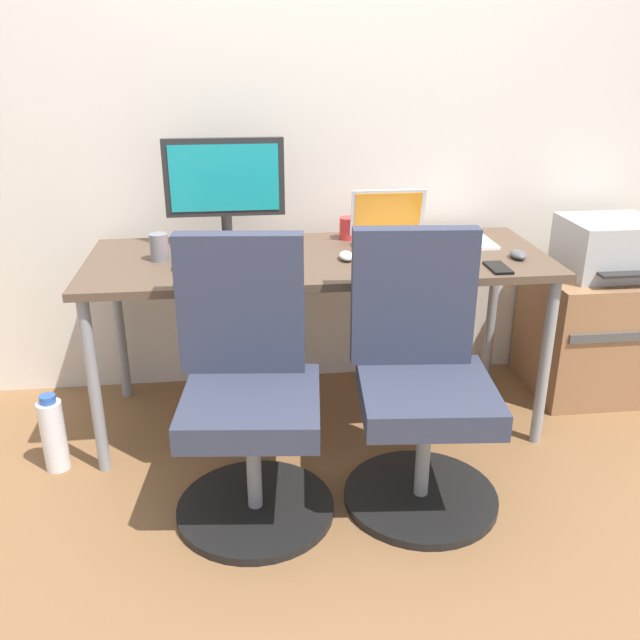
{
  "coord_description": "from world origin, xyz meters",
  "views": [
    {
      "loc": [
        -0.3,
        -2.57,
        1.5
      ],
      "look_at": [
        0.0,
        -0.05,
        0.47
      ],
      "focal_mm": 38.42,
      "sensor_mm": 36.0,
      "label": 1
    }
  ],
  "objects_px": {
    "printer": "(609,247)",
    "coffee_mug": "(349,228)",
    "desktop_monitor": "(225,184)",
    "water_bottle_on_floor": "(53,434)",
    "office_chair_right": "(421,385)",
    "office_chair_left": "(249,395)",
    "side_cabinet": "(595,331)",
    "open_laptop": "(391,233)"
  },
  "relations": [
    {
      "from": "office_chair_left",
      "to": "printer",
      "type": "bearing_deg",
      "value": 23.62
    },
    {
      "from": "open_laptop",
      "to": "coffee_mug",
      "type": "relative_size",
      "value": 3.37
    },
    {
      "from": "office_chair_left",
      "to": "open_laptop",
      "type": "relative_size",
      "value": 3.03
    },
    {
      "from": "water_bottle_on_floor",
      "to": "desktop_monitor",
      "type": "height_order",
      "value": "desktop_monitor"
    },
    {
      "from": "office_chair_left",
      "to": "office_chair_right",
      "type": "relative_size",
      "value": 1.0
    },
    {
      "from": "desktop_monitor",
      "to": "coffee_mug",
      "type": "height_order",
      "value": "desktop_monitor"
    },
    {
      "from": "office_chair_right",
      "to": "coffee_mug",
      "type": "relative_size",
      "value": 10.22
    },
    {
      "from": "office_chair_left",
      "to": "office_chair_right",
      "type": "bearing_deg",
      "value": 0.01
    },
    {
      "from": "water_bottle_on_floor",
      "to": "coffee_mug",
      "type": "relative_size",
      "value": 3.37
    },
    {
      "from": "office_chair_right",
      "to": "printer",
      "type": "distance_m",
      "value": 1.24
    },
    {
      "from": "water_bottle_on_floor",
      "to": "open_laptop",
      "type": "xyz_separation_m",
      "value": [
        1.34,
        0.36,
        0.63
      ]
    },
    {
      "from": "side_cabinet",
      "to": "open_laptop",
      "type": "bearing_deg",
      "value": -177.76
    },
    {
      "from": "printer",
      "to": "open_laptop",
      "type": "bearing_deg",
      "value": -177.81
    },
    {
      "from": "side_cabinet",
      "to": "water_bottle_on_floor",
      "type": "distance_m",
      "value": 2.35
    },
    {
      "from": "water_bottle_on_floor",
      "to": "open_laptop",
      "type": "bearing_deg",
      "value": 15.19
    },
    {
      "from": "office_chair_right",
      "to": "water_bottle_on_floor",
      "type": "bearing_deg",
      "value": 167.48
    },
    {
      "from": "printer",
      "to": "coffee_mug",
      "type": "xyz_separation_m",
      "value": [
        -1.13,
        0.1,
        0.09
      ]
    },
    {
      "from": "printer",
      "to": "desktop_monitor",
      "type": "relative_size",
      "value": 0.83
    },
    {
      "from": "office_chair_left",
      "to": "office_chair_right",
      "type": "height_order",
      "value": "same"
    },
    {
      "from": "water_bottle_on_floor",
      "to": "desktop_monitor",
      "type": "distance_m",
      "value": 1.17
    },
    {
      "from": "side_cabinet",
      "to": "water_bottle_on_floor",
      "type": "bearing_deg",
      "value": -170.16
    },
    {
      "from": "open_laptop",
      "to": "desktop_monitor",
      "type": "bearing_deg",
      "value": 170.75
    },
    {
      "from": "office_chair_left",
      "to": "printer",
      "type": "distance_m",
      "value": 1.75
    },
    {
      "from": "side_cabinet",
      "to": "office_chair_right",
      "type": "bearing_deg",
      "value": -145.3
    },
    {
      "from": "side_cabinet",
      "to": "open_laptop",
      "type": "relative_size",
      "value": 1.82
    },
    {
      "from": "side_cabinet",
      "to": "printer",
      "type": "relative_size",
      "value": 1.41
    },
    {
      "from": "desktop_monitor",
      "to": "open_laptop",
      "type": "distance_m",
      "value": 0.7
    },
    {
      "from": "coffee_mug",
      "to": "printer",
      "type": "bearing_deg",
      "value": -5.07
    },
    {
      "from": "desktop_monitor",
      "to": "side_cabinet",
      "type": "bearing_deg",
      "value": -2.45
    },
    {
      "from": "coffee_mug",
      "to": "office_chair_left",
      "type": "bearing_deg",
      "value": -119.81
    },
    {
      "from": "office_chair_left",
      "to": "water_bottle_on_floor",
      "type": "relative_size",
      "value": 3.03
    },
    {
      "from": "open_laptop",
      "to": "coffee_mug",
      "type": "bearing_deg",
      "value": 138.07
    },
    {
      "from": "office_chair_left",
      "to": "water_bottle_on_floor",
      "type": "xyz_separation_m",
      "value": [
        -0.73,
        0.29,
        -0.28
      ]
    },
    {
      "from": "water_bottle_on_floor",
      "to": "desktop_monitor",
      "type": "bearing_deg",
      "value": 35.04
    },
    {
      "from": "desktop_monitor",
      "to": "coffee_mug",
      "type": "relative_size",
      "value": 5.22
    },
    {
      "from": "desktop_monitor",
      "to": "office_chair_left",
      "type": "bearing_deg",
      "value": -85.59
    },
    {
      "from": "water_bottle_on_floor",
      "to": "coffee_mug",
      "type": "bearing_deg",
      "value": 22.9
    },
    {
      "from": "desktop_monitor",
      "to": "coffee_mug",
      "type": "distance_m",
      "value": 0.55
    },
    {
      "from": "office_chair_right",
      "to": "coffee_mug",
      "type": "bearing_deg",
      "value": 99.17
    },
    {
      "from": "water_bottle_on_floor",
      "to": "desktop_monitor",
      "type": "relative_size",
      "value": 0.65
    },
    {
      "from": "open_laptop",
      "to": "office_chair_left",
      "type": "bearing_deg",
      "value": -132.81
    },
    {
      "from": "side_cabinet",
      "to": "open_laptop",
      "type": "xyz_separation_m",
      "value": [
        -0.98,
        -0.04,
        0.5
      ]
    }
  ]
}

